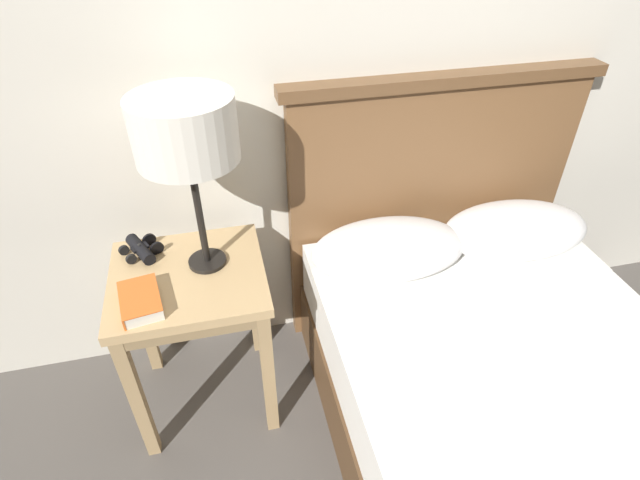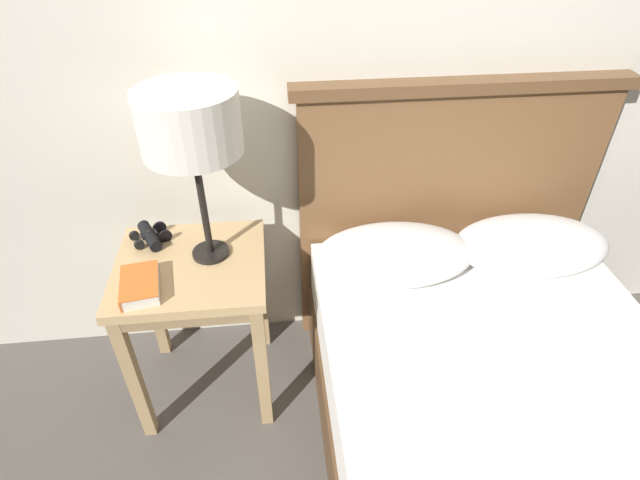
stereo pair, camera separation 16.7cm
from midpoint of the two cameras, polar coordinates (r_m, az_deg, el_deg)
name	(u,v)px [view 2 (the right image)]	position (r m, az deg, el deg)	size (l,w,h in m)	color
wall_back	(346,39)	(1.82, 5.82, 21.82)	(8.00, 0.06, 2.60)	beige
nightstand	(194,284)	(1.84, -11.73, -5.11)	(0.52, 0.48, 0.66)	tan
bed	(504,426)	(1.86, 22.93, -19.15)	(1.26, 1.82, 1.17)	#4E3520
table_lamp	(190,125)	(1.55, -11.66, 12.68)	(0.31, 0.31, 0.60)	black
book_on_nightstand	(139,285)	(1.69, -17.32, -5.07)	(0.15, 0.20, 0.04)	silver
binoculars_pair	(150,236)	(1.90, -16.50, 0.38)	(0.16, 0.16, 0.05)	black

